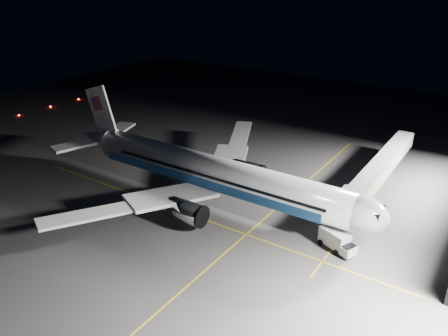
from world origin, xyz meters
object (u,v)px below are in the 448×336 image
safety_cone_c (192,180)px  safety_cone_b (258,180)px  service_truck (337,240)px  airliner (209,172)px  jet_bridge (379,170)px  safety_cone_a (223,182)px  baggage_tug (230,164)px

safety_cone_c → safety_cone_b: bearing=34.0°
service_truck → safety_cone_c: size_ratio=10.58×
airliner → safety_cone_c: 9.37m
jet_bridge → safety_cone_a: size_ratio=51.89×
baggage_tug → safety_cone_a: size_ratio=3.85×
jet_bridge → safety_cone_b: size_ratio=61.66×
safety_cone_a → safety_cone_b: bearing=45.0°
safety_cone_a → safety_cone_b: 6.71m
service_truck → airliner: bearing=-162.3°
airliner → safety_cone_c: bearing=150.0°
service_truck → safety_cone_a: size_ratio=8.93×
airliner → jet_bridge: 29.31m
jet_bridge → baggage_tug: size_ratio=13.49×
baggage_tug → airliner: bearing=-79.6°
safety_cone_b → safety_cone_c: bearing=-146.0°
jet_bridge → service_truck: 20.50m
baggage_tug → jet_bridge: bearing=2.6°
jet_bridge → baggage_tug: jet_bridge is taller
service_truck → jet_bridge: bearing=114.4°
airliner → safety_cone_a: 7.99m
baggage_tug → safety_cone_a: 7.47m
jet_bridge → airliner: bearing=-142.0°
safety_cone_a → airliner: bearing=-78.0°
jet_bridge → safety_cone_c: (-30.00, -14.06, -4.30)m
baggage_tug → safety_cone_c: baggage_tug is taller
airliner → service_truck: airliner is taller
jet_bridge → baggage_tug: bearing=-169.7°
safety_cone_a → service_truck: bearing=-18.7°
airliner → safety_cone_b: airliner is taller
jet_bridge → baggage_tug: 28.06m
service_truck → safety_cone_a: (-24.89, 8.43, -1.18)m
jet_bridge → safety_cone_b: bearing=-160.2°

